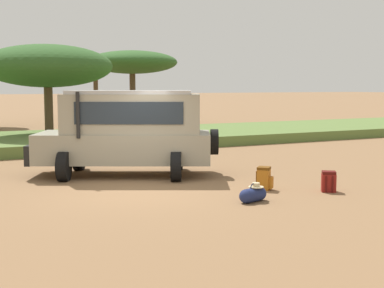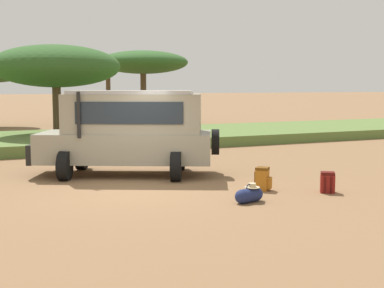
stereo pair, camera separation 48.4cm
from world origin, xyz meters
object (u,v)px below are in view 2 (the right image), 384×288
(duffel_bag_low_black_case, at_px, (249,195))
(acacia_tree_right_mid, at_px, (56,66))
(acacia_tree_distant_right, at_px, (108,66))
(backpack_beside_front_wheel, at_px, (263,179))
(backpack_cluster_center, at_px, (328,183))
(safari_vehicle, at_px, (129,130))
(acacia_tree_far_right, at_px, (143,63))

(duffel_bag_low_black_case, relative_size, acacia_tree_right_mid, 0.13)
(acacia_tree_distant_right, bearing_deg, duffel_bag_low_black_case, -100.72)
(backpack_beside_front_wheel, relative_size, backpack_cluster_center, 1.13)
(backpack_beside_front_wheel, relative_size, acacia_tree_distant_right, 0.12)
(safari_vehicle, height_order, backpack_cluster_center, safari_vehicle)
(duffel_bag_low_black_case, bearing_deg, backpack_beside_front_wheel, 45.64)
(duffel_bag_low_black_case, distance_m, acacia_tree_far_right, 24.20)
(safari_vehicle, bearing_deg, duffel_bag_low_black_case, -74.99)
(backpack_beside_front_wheel, xyz_separation_m, duffel_bag_low_black_case, (-1.02, -1.04, -0.11))
(backpack_beside_front_wheel, relative_size, duffel_bag_low_black_case, 0.77)
(duffel_bag_low_black_case, xyz_separation_m, acacia_tree_right_mid, (-1.45, 14.14, 3.26))
(backpack_beside_front_wheel, distance_m, duffel_bag_low_black_case, 1.46)
(safari_vehicle, distance_m, acacia_tree_right_mid, 9.76)
(safari_vehicle, bearing_deg, acacia_tree_far_right, 68.95)
(backpack_beside_front_wheel, distance_m, acacia_tree_right_mid, 13.70)
(safari_vehicle, height_order, backpack_beside_front_wheel, safari_vehicle)
(duffel_bag_low_black_case, bearing_deg, safari_vehicle, 105.01)
(duffel_bag_low_black_case, xyz_separation_m, acacia_tree_far_right, (5.89, 23.14, 3.90))
(backpack_beside_front_wheel, distance_m, acacia_tree_far_right, 22.95)
(duffel_bag_low_black_case, bearing_deg, acacia_tree_distant_right, 79.28)
(safari_vehicle, distance_m, acacia_tree_far_right, 20.04)
(backpack_cluster_center, xyz_separation_m, acacia_tree_distant_right, (3.73, 31.61, 3.91))
(backpack_beside_front_wheel, bearing_deg, duffel_bag_low_black_case, -134.36)
(safari_vehicle, distance_m, acacia_tree_distant_right, 28.22)
(acacia_tree_distant_right, bearing_deg, acacia_tree_far_right, -90.81)
(acacia_tree_far_right, bearing_deg, backpack_cluster_center, -98.91)
(backpack_cluster_center, bearing_deg, acacia_tree_far_right, 81.09)
(backpack_cluster_center, bearing_deg, backpack_beside_front_wheel, 144.37)
(backpack_beside_front_wheel, relative_size, acacia_tree_right_mid, 0.10)
(backpack_cluster_center, relative_size, acacia_tree_far_right, 0.09)
(duffel_bag_low_black_case, bearing_deg, acacia_tree_far_right, 75.73)
(acacia_tree_distant_right, bearing_deg, safari_vehicle, -104.96)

